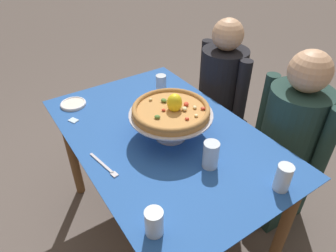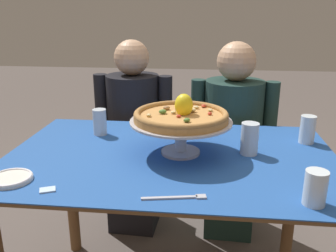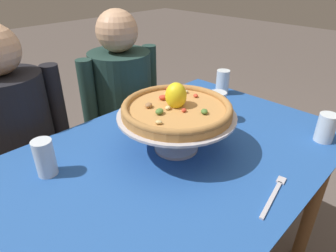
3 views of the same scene
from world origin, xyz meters
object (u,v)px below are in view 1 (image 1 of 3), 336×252
object	(u,v)px
pizza_stand	(171,119)
pizza	(171,109)
water_glass_front_right	(154,224)
water_glass_back_left	(161,86)
water_glass_back_right	(283,179)
diner_right	(287,147)
dinner_fork	(105,166)
sugar_packet	(73,120)
water_glass_side_right	(211,156)
diner_left	(220,105)
side_plate	(73,104)

from	to	relation	value
pizza_stand	pizza	xyz separation A→B (m)	(0.00, 0.00, 0.06)
pizza	water_glass_front_right	distance (m)	0.57
pizza	water_glass_back_left	world-z (taller)	pizza
water_glass_back_right	diner_right	distance (m)	0.61
pizza_stand	dinner_fork	bearing A→B (deg)	-86.92
water_glass_back_left	water_glass_back_right	distance (m)	0.94
water_glass_back_left	pizza_stand	bearing A→B (deg)	-26.10
sugar_packet	water_glass_front_right	bearing A→B (deg)	0.44
pizza	sugar_packet	xyz separation A→B (m)	(-0.41, -0.37, -0.16)
water_glass_side_right	diner_left	xyz separation A→B (m)	(-0.61, 0.62, -0.27)
dinner_fork	diner_left	xyz separation A→B (m)	(-0.35, 1.02, -0.22)
diner_left	side_plate	bearing A→B (deg)	-103.60
pizza	water_glass_front_right	size ratio (longest dim) A/B	3.45
water_glass_back_right	pizza_stand	bearing A→B (deg)	-161.26
pizza_stand	water_glass_back_left	size ratio (longest dim) A/B	3.36
pizza_stand	diner_right	distance (m)	0.77
dinner_fork	diner_right	xyz separation A→B (m)	(0.24, 1.03, -0.20)
water_glass_side_right	water_glass_front_right	xyz separation A→B (m)	(0.15, -0.39, -0.01)
water_glass_side_right	diner_right	world-z (taller)	diner_right
pizza_stand	pizza	size ratio (longest dim) A/B	1.09
water_glass_side_right	diner_left	distance (m)	0.91
water_glass_back_right	diner_right	bearing A→B (deg)	121.38
water_glass_front_right	side_plate	bearing A→B (deg)	177.21
pizza_stand	diner_left	distance (m)	0.79
pizza_stand	side_plate	xyz separation A→B (m)	(-0.56, -0.31, -0.10)
water_glass_back_left	diner_right	bearing A→B (deg)	35.44
dinner_fork	diner_right	size ratio (longest dim) A/B	0.18
sugar_packet	diner_right	xyz separation A→B (m)	(0.66, 1.02, -0.20)
dinner_fork	diner_left	size ratio (longest dim) A/B	0.18
side_plate	dinner_fork	bearing A→B (deg)	-5.82
water_glass_back_left	dinner_fork	size ratio (longest dim) A/B	0.60
pizza_stand	dinner_fork	world-z (taller)	pizza_stand
pizza	diner_right	world-z (taller)	diner_right
diner_left	diner_right	distance (m)	0.59
pizza	water_glass_back_left	bearing A→B (deg)	154.10
water_glass_back_left	water_glass_side_right	bearing A→B (deg)	-14.02
pizza	water_glass_back_left	size ratio (longest dim) A/B	3.09
water_glass_front_right	dinner_fork	distance (m)	0.41
pizza_stand	diner_right	size ratio (longest dim) A/B	0.35
pizza	sugar_packet	distance (m)	0.57
pizza	water_glass_side_right	world-z (taller)	pizza
pizza	dinner_fork	distance (m)	0.41
water_glass_back_right	water_glass_front_right	bearing A→B (deg)	-101.53
pizza	sugar_packet	bearing A→B (deg)	-137.79
water_glass_back_left	sugar_packet	distance (m)	0.56
water_glass_front_right	side_plate	xyz separation A→B (m)	(-0.99, 0.05, -0.04)
water_glass_side_right	water_glass_back_right	size ratio (longest dim) A/B	1.06
pizza	water_glass_back_right	distance (m)	0.58
pizza	sugar_packet	world-z (taller)	pizza
water_glass_front_right	dinner_fork	bearing A→B (deg)	-178.48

